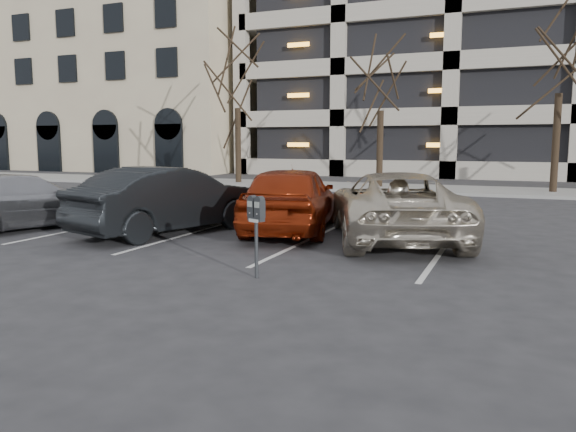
{
  "coord_description": "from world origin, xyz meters",
  "views": [
    {
      "loc": [
        2.69,
        -8.51,
        2.1
      ],
      "look_at": [
        -0.03,
        -1.89,
        1.14
      ],
      "focal_mm": 35.0,
      "sensor_mm": 36.0,
      "label": 1
    }
  ],
  "objects_px": {
    "tree_a": "(237,60)",
    "tree_c": "(563,29)",
    "parking_meter": "(256,217)",
    "suv_silver": "(394,206)",
    "car_red": "(291,198)",
    "car_silver": "(21,201)",
    "tree_b": "(382,62)",
    "car_dark": "(169,200)"
  },
  "relations": [
    {
      "from": "tree_a",
      "to": "car_red",
      "type": "height_order",
      "value": "tree_a"
    },
    {
      "from": "tree_a",
      "to": "tree_c",
      "type": "xyz_separation_m",
      "value": [
        14.0,
        0.0,
        0.41
      ]
    },
    {
      "from": "tree_b",
      "to": "suv_silver",
      "type": "distance_m",
      "value": 13.88
    },
    {
      "from": "tree_a",
      "to": "tree_b",
      "type": "relative_size",
      "value": 1.08
    },
    {
      "from": "tree_b",
      "to": "car_dark",
      "type": "distance_m",
      "value": 14.61
    },
    {
      "from": "suv_silver",
      "to": "car_dark",
      "type": "distance_m",
      "value": 5.09
    },
    {
      "from": "tree_c",
      "to": "car_dark",
      "type": "xyz_separation_m",
      "value": [
        -8.69,
        -13.71,
        -5.58
      ]
    },
    {
      "from": "tree_a",
      "to": "parking_meter",
      "type": "relative_size",
      "value": 6.57
    },
    {
      "from": "car_silver",
      "to": "tree_a",
      "type": "bearing_deg",
      "value": -69.85
    },
    {
      "from": "suv_silver",
      "to": "car_silver",
      "type": "distance_m",
      "value": 8.86
    },
    {
      "from": "car_dark",
      "to": "parking_meter",
      "type": "bearing_deg",
      "value": 156.91
    },
    {
      "from": "parking_meter",
      "to": "tree_c",
      "type": "bearing_deg",
      "value": 98.02
    },
    {
      "from": "tree_b",
      "to": "parking_meter",
      "type": "xyz_separation_m",
      "value": [
        2.02,
        -16.85,
        -4.54
      ]
    },
    {
      "from": "tree_c",
      "to": "car_dark",
      "type": "bearing_deg",
      "value": -122.38
    },
    {
      "from": "tree_c",
      "to": "parking_meter",
      "type": "xyz_separation_m",
      "value": [
        -4.98,
        -16.85,
        -5.39
      ]
    },
    {
      "from": "tree_b",
      "to": "suv_silver",
      "type": "height_order",
      "value": "tree_b"
    },
    {
      "from": "parking_meter",
      "to": "car_red",
      "type": "height_order",
      "value": "car_red"
    },
    {
      "from": "suv_silver",
      "to": "tree_b",
      "type": "bearing_deg",
      "value": -96.07
    },
    {
      "from": "tree_c",
      "to": "car_red",
      "type": "bearing_deg",
      "value": -116.27
    },
    {
      "from": "tree_a",
      "to": "car_dark",
      "type": "height_order",
      "value": "tree_a"
    },
    {
      "from": "parking_meter",
      "to": "car_dark",
      "type": "bearing_deg",
      "value": 164.25
    },
    {
      "from": "tree_a",
      "to": "tree_c",
      "type": "height_order",
      "value": "tree_c"
    },
    {
      "from": "tree_b",
      "to": "car_red",
      "type": "xyz_separation_m",
      "value": [
        0.83,
        -12.5,
        -4.72
      ]
    },
    {
      "from": "suv_silver",
      "to": "parking_meter",
      "type": "bearing_deg",
      "value": 52.88
    },
    {
      "from": "tree_a",
      "to": "parking_meter",
      "type": "xyz_separation_m",
      "value": [
        9.02,
        -16.85,
        -4.97
      ]
    },
    {
      "from": "car_dark",
      "to": "car_silver",
      "type": "distance_m",
      "value": 3.78
    },
    {
      "from": "parking_meter",
      "to": "suv_silver",
      "type": "distance_m",
      "value": 4.42
    },
    {
      "from": "parking_meter",
      "to": "suv_silver",
      "type": "relative_size",
      "value": 0.22
    },
    {
      "from": "car_red",
      "to": "car_silver",
      "type": "xyz_separation_m",
      "value": [
        -6.21,
        -2.03,
        -0.12
      ]
    },
    {
      "from": "tree_c",
      "to": "tree_b",
      "type": "bearing_deg",
      "value": 180.0
    },
    {
      "from": "tree_a",
      "to": "suv_silver",
      "type": "relative_size",
      "value": 1.42
    },
    {
      "from": "tree_c",
      "to": "suv_silver",
      "type": "distance_m",
      "value": 14.3
    },
    {
      "from": "tree_b",
      "to": "parking_meter",
      "type": "distance_m",
      "value": 17.57
    },
    {
      "from": "car_dark",
      "to": "tree_b",
      "type": "bearing_deg",
      "value": -79.9
    },
    {
      "from": "tree_b",
      "to": "car_red",
      "type": "bearing_deg",
      "value": -86.19
    },
    {
      "from": "suv_silver",
      "to": "car_red",
      "type": "xyz_separation_m",
      "value": [
        -2.44,
        0.12,
        0.06
      ]
    },
    {
      "from": "tree_a",
      "to": "car_silver",
      "type": "relative_size",
      "value": 1.79
    },
    {
      "from": "tree_c",
      "to": "parking_meter",
      "type": "bearing_deg",
      "value": -106.47
    },
    {
      "from": "tree_b",
      "to": "car_dark",
      "type": "relative_size",
      "value": 1.64
    },
    {
      "from": "parking_meter",
      "to": "suv_silver",
      "type": "bearing_deg",
      "value": 97.98
    },
    {
      "from": "car_red",
      "to": "tree_a",
      "type": "bearing_deg",
      "value": -70.74
    },
    {
      "from": "parking_meter",
      "to": "car_dark",
      "type": "distance_m",
      "value": 4.87
    }
  ]
}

